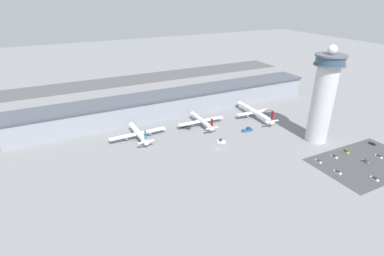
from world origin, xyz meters
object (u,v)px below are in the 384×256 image
at_px(service_truck_fuel, 247,130).
at_px(car_blue_compact, 372,144).
at_px(car_navy_sedan, 365,161).
at_px(car_maroon_suv, 334,157).
at_px(service_truck_baggage, 221,141).
at_px(service_truck_catering, 186,127).
at_px(car_silver_sedan, 318,161).
at_px(airplane_gate_charlie, 255,112).
at_px(car_black_suv, 346,152).
at_px(control_tower, 323,96).
at_px(airplane_gate_alpha, 138,133).
at_px(car_red_hatchback, 374,179).
at_px(car_green_van, 379,156).
at_px(airplane_gate_bravo, 202,121).
at_px(car_grey_coupe, 337,172).

distance_m(service_truck_fuel, car_blue_compact, 83.00).
distance_m(service_truck_fuel, car_navy_sedan, 77.08).
bearing_deg(service_truck_fuel, car_navy_sedan, -60.77).
bearing_deg(car_maroon_suv, car_blue_compact, 1.22).
bearing_deg(car_navy_sedan, service_truck_baggage, 136.76).
height_order(service_truck_catering, car_silver_sedan, service_truck_catering).
bearing_deg(service_truck_fuel, airplane_gate_charlie, 42.99).
relative_size(service_truck_fuel, car_black_suv, 1.73).
distance_m(control_tower, car_silver_sedan, 43.93).
height_order(airplane_gate_alpha, car_silver_sedan, airplane_gate_alpha).
distance_m(service_truck_baggage, car_red_hatchback, 91.12).
xyz_separation_m(car_green_van, car_navy_sedan, (-12.61, -0.04, -0.06)).
bearing_deg(airplane_gate_charlie, car_silver_sedan, -96.52).
height_order(airplane_gate_bravo, car_grey_coupe, airplane_gate_bravo).
relative_size(control_tower, service_truck_catering, 8.47).
distance_m(service_truck_fuel, car_black_suv, 65.46).
xyz_separation_m(car_grey_coupe, car_silver_sedan, (-0.41, 13.33, 0.03)).
xyz_separation_m(control_tower, car_navy_sedan, (3.87, -35.01, -31.14)).
relative_size(airplane_gate_bravo, car_black_suv, 7.88).
xyz_separation_m(service_truck_catering, car_blue_compact, (101.29, -79.17, -0.35)).
distance_m(service_truck_catering, service_truck_fuel, 45.82).
height_order(airplane_gate_alpha, car_black_suv, airplane_gate_alpha).
height_order(car_blue_compact, car_green_van, car_green_van).
bearing_deg(car_blue_compact, car_black_suv, 179.39).
distance_m(service_truck_catering, car_silver_sedan, 94.46).
distance_m(car_blue_compact, car_grey_coupe, 52.04).
height_order(service_truck_fuel, car_maroon_suv, service_truck_fuel).
bearing_deg(airplane_gate_alpha, car_blue_compact, -29.45).
bearing_deg(car_green_van, service_truck_fuel, 126.78).
bearing_deg(car_green_van, service_truck_baggage, 141.84).
bearing_deg(car_black_suv, car_blue_compact, -0.61).
distance_m(airplane_gate_bravo, service_truck_catering, 13.29).
distance_m(control_tower, service_truck_baggage, 72.48).
bearing_deg(car_silver_sedan, car_black_suv, 1.83).
distance_m(car_blue_compact, car_navy_sedan, 28.48).
xyz_separation_m(airplane_gate_alpha, airplane_gate_charlie, (95.95, -4.43, 0.37)).
height_order(car_navy_sedan, car_silver_sedan, car_silver_sedan).
relative_size(airplane_gate_alpha, service_truck_fuel, 4.93).
relative_size(car_navy_sedan, car_black_suv, 0.93).
height_order(car_green_van, car_navy_sedan, car_green_van).
bearing_deg(car_grey_coupe, service_truck_catering, 118.79).
relative_size(car_grey_coupe, car_maroon_suv, 1.07).
distance_m(airplane_gate_charlie, car_maroon_suv, 74.58).
bearing_deg(service_truck_fuel, service_truck_baggage, -165.79).
xyz_separation_m(airplane_gate_alpha, car_maroon_suv, (100.66, -78.75, -3.72)).
bearing_deg(airplane_gate_bravo, car_navy_sedan, -55.15).
bearing_deg(car_red_hatchback, car_silver_sedan, 115.74).
relative_size(car_green_van, car_navy_sedan, 1.01).
bearing_deg(car_grey_coupe, car_blue_compact, 15.44).
relative_size(car_blue_compact, car_green_van, 1.04).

